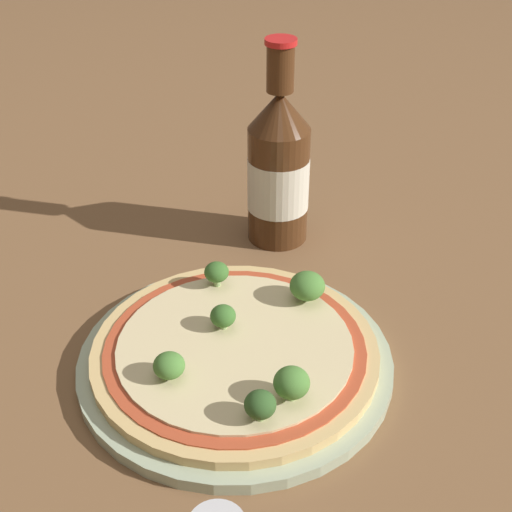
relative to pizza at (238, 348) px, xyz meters
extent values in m
plane|color=brown|center=(0.02, 0.00, -0.02)|extent=(3.00, 3.00, 0.00)
cylinder|color=#A3B293|center=(0.00, 0.00, -0.01)|extent=(0.29, 0.29, 0.01)
cylinder|color=tan|center=(0.00, 0.00, 0.00)|extent=(0.26, 0.26, 0.01)
cylinder|color=#B74728|center=(0.00, 0.00, 0.00)|extent=(0.24, 0.24, 0.00)
cylinder|color=beige|center=(0.00, 0.00, 0.01)|extent=(0.22, 0.22, 0.00)
cylinder|color=#89A866|center=(0.08, -0.03, 0.01)|extent=(0.01, 0.01, 0.01)
ellipsoid|color=#477A33|center=(0.08, -0.03, 0.03)|extent=(0.03, 0.03, 0.03)
cylinder|color=#89A866|center=(-0.02, -0.07, 0.01)|extent=(0.01, 0.01, 0.01)
ellipsoid|color=#477A33|center=(-0.02, -0.07, 0.02)|extent=(0.03, 0.03, 0.02)
cylinder|color=#89A866|center=(-0.02, 0.01, 0.01)|extent=(0.01, 0.01, 0.01)
ellipsoid|color=#386628|center=(-0.02, 0.01, 0.02)|extent=(0.02, 0.02, 0.02)
cylinder|color=#89A866|center=(0.01, 0.09, 0.01)|extent=(0.01, 0.01, 0.01)
ellipsoid|color=#477A33|center=(0.01, 0.09, 0.02)|extent=(0.03, 0.03, 0.03)
cylinder|color=#89A866|center=(-0.07, 0.05, 0.01)|extent=(0.01, 0.01, 0.01)
ellipsoid|color=#386628|center=(-0.07, 0.05, 0.02)|extent=(0.02, 0.02, 0.02)
cylinder|color=#89A866|center=(0.07, -0.06, 0.01)|extent=(0.01, 0.01, 0.01)
ellipsoid|color=#2D5123|center=(0.07, -0.06, 0.02)|extent=(0.03, 0.03, 0.02)
cylinder|color=#472814|center=(-0.11, 0.20, 0.05)|extent=(0.07, 0.07, 0.14)
cylinder|color=beige|center=(-0.11, 0.20, 0.05)|extent=(0.07, 0.07, 0.06)
cone|color=#472814|center=(-0.11, 0.20, 0.14)|extent=(0.07, 0.07, 0.04)
cylinder|color=#472814|center=(-0.11, 0.20, 0.19)|extent=(0.03, 0.03, 0.05)
cylinder|color=red|center=(-0.11, 0.20, 0.21)|extent=(0.03, 0.03, 0.01)
camera|label=1|loc=(0.32, -0.37, 0.44)|focal=50.00mm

